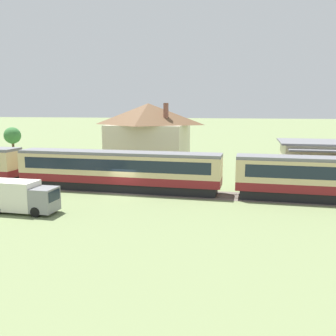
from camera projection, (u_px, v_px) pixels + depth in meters
The scene contains 7 objects.
ground_plane at pixel (124, 194), 35.35m from camera, with size 600.00×600.00×0.00m, color #707F51.
passenger_train at pixel (120, 169), 36.74m from camera, with size 67.17×2.98×4.08m.
railway_track at pixel (212, 195), 34.98m from camera, with size 119.30×3.60×0.04m.
station_building at pixel (333, 162), 40.26m from camera, with size 11.96×9.01×4.78m.
station_house_brown_roof at pixel (148, 135), 49.61m from camera, with size 11.22×8.89×9.17m.
delivery_truck_grey at pixel (21, 196), 29.01m from camera, with size 5.81×2.07×2.60m.
yard_tree_1 at pixel (12, 136), 60.87m from camera, with size 2.83×2.83×5.33m.
Camera 1 is at (12.07, -32.56, 8.38)m, focal length 38.00 mm.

